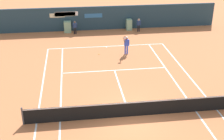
{
  "coord_description": "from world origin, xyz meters",
  "views": [
    {
      "loc": [
        -3.03,
        -14.81,
        9.93
      ],
      "look_at": [
        -0.41,
        4.77,
        0.8
      ],
      "focal_mm": 49.49,
      "sensor_mm": 36.0,
      "label": 1
    }
  ],
  "objects_px": {
    "player_on_baseline": "(126,44)",
    "tennis_ball_near_service_line": "(99,54)",
    "ball_kid_centre_post": "(75,27)",
    "ball_kid_left_post": "(139,24)"
  },
  "relations": [
    {
      "from": "ball_kid_centre_post",
      "to": "player_on_baseline",
      "type": "bearing_deg",
      "value": 122.62
    },
    {
      "from": "player_on_baseline",
      "to": "tennis_ball_near_service_line",
      "type": "distance_m",
      "value": 2.52
    },
    {
      "from": "player_on_baseline",
      "to": "tennis_ball_near_service_line",
      "type": "bearing_deg",
      "value": -4.1
    },
    {
      "from": "tennis_ball_near_service_line",
      "to": "ball_kid_centre_post",
      "type": "bearing_deg",
      "value": 107.66
    },
    {
      "from": "ball_kid_centre_post",
      "to": "tennis_ball_near_service_line",
      "type": "distance_m",
      "value": 6.25
    },
    {
      "from": "tennis_ball_near_service_line",
      "to": "ball_kid_left_post",
      "type": "bearing_deg",
      "value": 51.31
    },
    {
      "from": "ball_kid_left_post",
      "to": "tennis_ball_near_service_line",
      "type": "xyz_separation_m",
      "value": [
        -4.74,
        -5.92,
        -0.75
      ]
    },
    {
      "from": "ball_kid_left_post",
      "to": "tennis_ball_near_service_line",
      "type": "height_order",
      "value": "ball_kid_left_post"
    },
    {
      "from": "player_on_baseline",
      "to": "tennis_ball_near_service_line",
      "type": "height_order",
      "value": "player_on_baseline"
    },
    {
      "from": "player_on_baseline",
      "to": "ball_kid_centre_post",
      "type": "bearing_deg",
      "value": -53.83
    }
  ]
}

